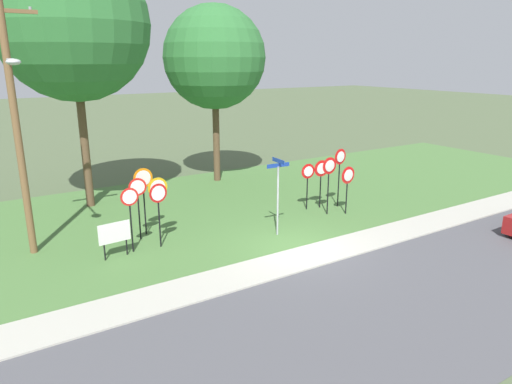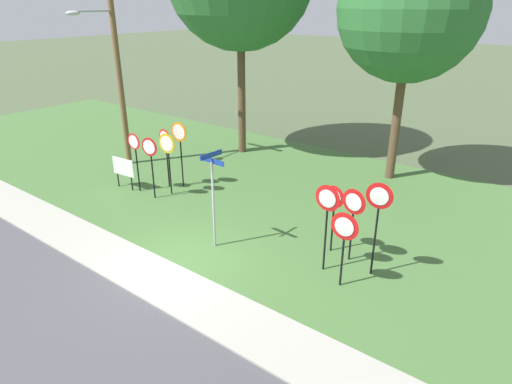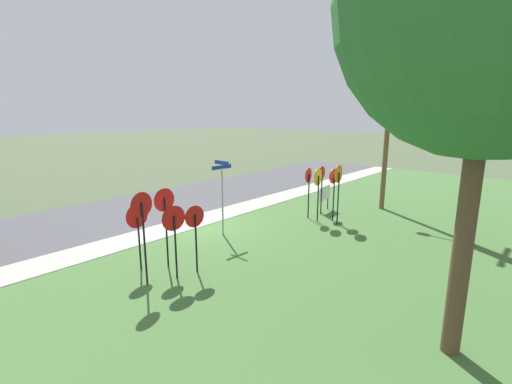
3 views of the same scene
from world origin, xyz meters
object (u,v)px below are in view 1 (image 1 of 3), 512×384
at_px(yield_sign_center, 329,172).
at_px(utility_pole, 15,113).
at_px(stop_sign_near_left, 130,207).
at_px(street_name_post, 278,190).
at_px(oak_tree_left, 72,24).
at_px(stop_sign_far_left, 143,186).
at_px(stop_sign_far_right, 159,202).
at_px(stop_sign_far_center, 138,196).
at_px(yield_sign_far_left, 308,176).
at_px(yield_sign_far_right, 348,179).
at_px(yield_sign_near_right, 340,164).
at_px(notice_board, 115,234).
at_px(stop_sign_near_right, 158,195).
at_px(yield_sign_near_left, 321,173).
at_px(oak_tree_right, 214,58).

xyz_separation_m(yield_sign_center, utility_pole, (-11.41, 2.20, 2.96)).
xyz_separation_m(stop_sign_near_left, street_name_post, (5.21, -1.34, 0.11)).
distance_m(utility_pole, oak_tree_left, 6.31).
height_order(stop_sign_far_left, stop_sign_far_right, stop_sign_far_left).
height_order(stop_sign_far_center, yield_sign_far_left, stop_sign_far_center).
relative_size(yield_sign_far_right, street_name_post, 0.71).
xyz_separation_m(stop_sign_far_left, yield_sign_near_right, (8.62, -1.30, 0.09)).
distance_m(yield_sign_near_right, oak_tree_left, 12.82).
relative_size(utility_pole, oak_tree_left, 0.81).
height_order(utility_pole, notice_board, utility_pole).
height_order(stop_sign_near_right, stop_sign_far_right, stop_sign_near_right).
relative_size(yield_sign_near_right, street_name_post, 0.90).
bearing_deg(yield_sign_near_left, yield_sign_far_right, -65.34).
relative_size(yield_sign_far_right, oak_tree_left, 0.19).
relative_size(yield_sign_far_left, street_name_post, 0.70).
xyz_separation_m(stop_sign_near_left, stop_sign_far_center, (0.61, 0.98, 0.04)).
height_order(stop_sign_near_left, yield_sign_far_left, stop_sign_near_left).
xyz_separation_m(yield_sign_center, oak_tree_left, (-8.39, 6.82, 6.02)).
distance_m(stop_sign_far_right, yield_sign_center, 7.49).
distance_m(yield_sign_near_right, utility_pole, 12.97).
bearing_deg(oak_tree_left, street_name_post, -56.13).
bearing_deg(yield_sign_near_left, yield_sign_far_left, 177.14).
bearing_deg(yield_sign_near_right, yield_sign_near_left, 153.98).
height_order(stop_sign_far_right, yield_sign_near_left, stop_sign_far_right).
relative_size(stop_sign_far_left, yield_sign_center, 1.04).
relative_size(yield_sign_center, notice_board, 2.02).
distance_m(stop_sign_near_left, stop_sign_near_right, 1.33).
bearing_deg(stop_sign_near_left, stop_sign_far_center, 56.70).
distance_m(stop_sign_far_left, notice_board, 2.49).
xyz_separation_m(yield_sign_far_left, utility_pole, (-11.08, 1.18, 3.31)).
xyz_separation_m(stop_sign_near_right, yield_sign_near_left, (7.58, -0.15, -0.12)).
distance_m(yield_sign_near_left, yield_sign_near_right, 0.94).
bearing_deg(notice_board, oak_tree_right, 38.75).
distance_m(stop_sign_far_right, oak_tree_right, 10.86).
bearing_deg(stop_sign_near_left, yield_sign_center, -4.73).
distance_m(yield_sign_far_left, notice_board, 8.83).
xyz_separation_m(stop_sign_near_left, stop_sign_far_left, (0.98, 1.39, 0.25)).
bearing_deg(stop_sign_far_left, utility_pole, 171.70).
relative_size(stop_sign_near_right, yield_sign_far_right, 1.14).
distance_m(stop_sign_near_right, notice_board, 2.19).
bearing_deg(yield_sign_far_right, stop_sign_far_left, 162.74).
height_order(yield_sign_far_right, oak_tree_left, oak_tree_left).
bearing_deg(oak_tree_left, stop_sign_far_center, -84.15).
bearing_deg(yield_sign_near_right, street_name_post, -167.52).
relative_size(stop_sign_far_right, notice_board, 1.88).
distance_m(yield_sign_near_left, yield_sign_far_right, 1.35).
bearing_deg(stop_sign_far_center, yield_sign_center, -5.70).
bearing_deg(yield_sign_near_right, notice_board, 175.83).
bearing_deg(oak_tree_left, yield_sign_near_right, -33.15).
relative_size(yield_sign_near_left, street_name_post, 0.74).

